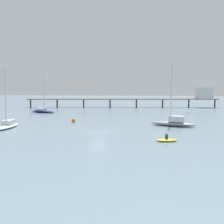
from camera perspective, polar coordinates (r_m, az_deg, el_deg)
ground_plane at (r=42.62m, az=-2.88°, el=-4.25°), size 400.00×400.00×0.00m
pier at (r=98.10m, az=13.01°, el=3.42°), size 66.90×12.18×7.08m
sailboat_white at (r=50.12m, az=-21.12°, el=-2.42°), size 2.28×7.30×10.39m
sailboat_gray at (r=50.26m, az=12.84°, el=-2.05°), size 8.39×4.98×11.30m
sailboat_navy at (r=77.97m, az=-14.41°, el=0.39°), size 8.47×5.25×12.51m
dinghy_yellow at (r=35.90m, az=11.41°, el=-5.78°), size 2.86×1.56×1.14m
mooring_buoy_far at (r=55.29m, az=-8.13°, el=-1.73°), size 0.78×0.78×0.78m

